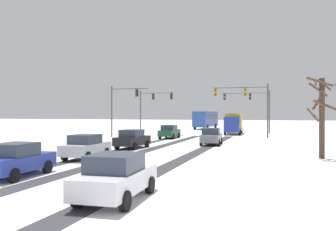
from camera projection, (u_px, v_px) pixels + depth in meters
The scene contains 17 objects.
wheel_track_left_lane at pixel (148, 150), 28.87m from camera, with size 1.12×39.31×0.01m, color #38383D.
wheel_track_right_lane at pixel (121, 149), 29.55m from camera, with size 0.96×39.31×0.01m, color #38383D.
wheel_track_center at pixel (198, 152), 27.65m from camera, with size 1.11×39.31×0.01m, color #38383D.
sidewalk_kerb_right at pixel (283, 157), 24.09m from camera, with size 4.00×39.31×0.12m, color white.
traffic_signal_far_right at pixel (252, 102), 53.56m from camera, with size 7.13×0.39×6.50m.
traffic_signal_near_right at pixel (248, 99), 41.89m from camera, with size 6.51×0.67×6.50m.
traffic_signal_near_left at pixel (121, 103), 44.58m from camera, with size 5.11×0.39×6.50m.
traffic_signal_far_left at pixel (152, 103), 53.92m from camera, with size 5.47×0.61×6.50m.
car_dark_green_lead at pixel (169, 132), 42.55m from camera, with size 1.86×4.11×1.62m.
car_grey_second at pixel (211, 136), 33.81m from camera, with size 2.01×4.19×1.62m.
car_black_third at pixel (132, 139), 30.44m from camera, with size 2.02×4.19×1.62m.
car_silver_fourth at pixel (86, 147), 23.40m from camera, with size 1.85×4.11×1.62m.
car_blue_fifth at pixel (16, 160), 16.73m from camera, with size 2.00×4.18×1.62m.
car_white_sixth at pixel (116, 177), 12.27m from camera, with size 1.96×4.16×1.62m.
bus_oncoming at pixel (206, 119), 69.16m from camera, with size 3.07×11.11×3.38m.
box_truck_delivery at pixel (234, 123), 51.57m from camera, with size 2.52×7.48×3.02m.
bare_tree_sidewalk_mid at pixel (321, 113), 23.53m from camera, with size 2.14×1.80×5.45m.
Camera 1 is at (10.45, -9.24, 3.02)m, focal length 37.84 mm.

